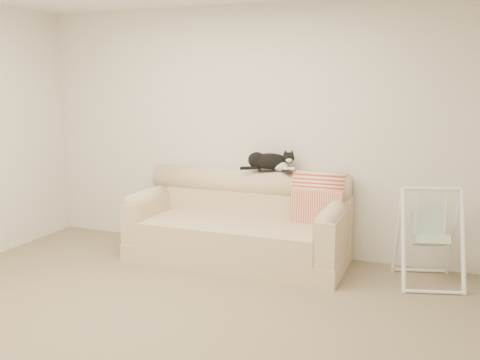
# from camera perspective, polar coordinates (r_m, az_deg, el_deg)

# --- Properties ---
(ground_plane) EXTENTS (5.00, 5.00, 0.00)m
(ground_plane) POSITION_cam_1_polar(r_m,az_deg,el_deg) (4.24, -7.88, -14.84)
(ground_plane) COLOR #776750
(ground_plane) RESTS_ON ground
(room_shell) EXTENTS (5.04, 4.04, 2.60)m
(room_shell) POSITION_cam_1_polar(r_m,az_deg,el_deg) (3.85, -8.43, 6.20)
(room_shell) COLOR beige
(room_shell) RESTS_ON ground
(sofa) EXTENTS (2.20, 0.93, 0.90)m
(sofa) POSITION_cam_1_polar(r_m,az_deg,el_deg) (5.51, -0.05, -4.91)
(sofa) COLOR tan
(sofa) RESTS_ON ground
(remote_a) EXTENTS (0.19, 0.12, 0.03)m
(remote_a) POSITION_cam_1_polar(r_m,az_deg,el_deg) (5.52, 2.87, 1.04)
(remote_a) COLOR black
(remote_a) RESTS_ON sofa
(remote_b) EXTENTS (0.15, 0.16, 0.02)m
(remote_b) POSITION_cam_1_polar(r_m,az_deg,el_deg) (5.44, 5.02, 0.86)
(remote_b) COLOR black
(remote_b) RESTS_ON sofa
(tuxedo_cat) EXTENTS (0.55, 0.33, 0.22)m
(tuxedo_cat) POSITION_cam_1_polar(r_m,az_deg,el_deg) (5.52, 3.18, 2.03)
(tuxedo_cat) COLOR black
(tuxedo_cat) RESTS_ON sofa
(throw_blanket) EXTENTS (0.52, 0.38, 0.58)m
(throw_blanket) POSITION_cam_1_polar(r_m,az_deg,el_deg) (5.42, 8.55, -1.23)
(throw_blanket) COLOR red
(throw_blanket) RESTS_ON sofa
(baby_swing) EXTENTS (0.68, 0.71, 0.90)m
(baby_swing) POSITION_cam_1_polar(r_m,az_deg,el_deg) (5.13, 19.53, -5.56)
(baby_swing) COLOR white
(baby_swing) RESTS_ON ground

